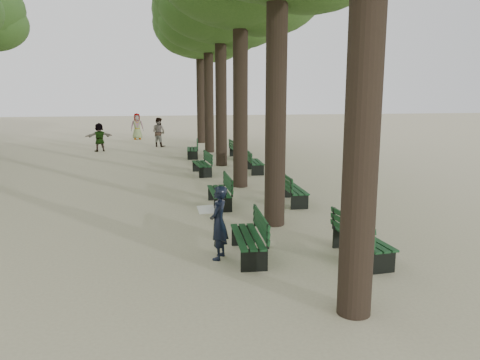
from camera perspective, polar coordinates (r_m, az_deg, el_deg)
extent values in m
plane|color=#C1B892|center=(9.10, -0.43, -11.08)|extent=(120.00, 120.00, 0.00)
cylinder|color=#33261C|center=(6.98, 15.03, 13.42)|extent=(0.52, 0.52, 7.50)
cylinder|color=#33261C|center=(11.70, 4.45, 12.51)|extent=(0.52, 0.52, 7.50)
cylinder|color=#33261C|center=(16.59, 0.05, 12.00)|extent=(0.52, 0.52, 7.50)
cylinder|color=#33261C|center=(21.53, -2.34, 11.70)|extent=(0.52, 0.52, 7.50)
cylinder|color=#33261C|center=(26.49, -3.83, 11.50)|extent=(0.52, 0.52, 7.50)
ellipsoid|color=#284D1A|center=(26.84, -3.94, 19.96)|extent=(6.00, 6.00, 4.50)
cylinder|color=#33261C|center=(31.47, -4.85, 11.36)|extent=(0.52, 0.52, 7.50)
ellipsoid|color=#284D1A|center=(31.76, -4.96, 18.50)|extent=(6.00, 6.00, 4.50)
cube|color=black|center=(9.74, 0.90, -8.17)|extent=(0.61, 1.82, 0.45)
cube|color=#0E3217|center=(9.67, 0.91, -6.91)|extent=(0.63, 1.82, 0.04)
cube|color=#0E3217|center=(9.64, 2.57, -5.31)|extent=(0.13, 1.80, 0.40)
cube|color=black|center=(14.03, -2.60, -2.28)|extent=(0.52, 1.80, 0.45)
cube|color=#0E3217|center=(13.99, -2.61, -1.38)|extent=(0.54, 1.80, 0.04)
cube|color=#0E3217|center=(13.97, -1.48, -0.25)|extent=(0.04, 1.80, 0.40)
cube|color=black|center=(19.41, -4.72, 1.34)|extent=(0.68, 1.84, 0.45)
cube|color=#0E3217|center=(19.37, -4.73, 1.99)|extent=(0.70, 1.84, 0.04)
cube|color=#0E3217|center=(19.39, -3.93, 2.82)|extent=(0.20, 1.80, 0.40)
cube|color=black|center=(24.47, -5.86, 3.26)|extent=(0.64, 1.83, 0.45)
cube|color=#0E3217|center=(24.44, -5.87, 3.78)|extent=(0.66, 1.83, 0.04)
cube|color=#0E3217|center=(24.41, -5.22, 4.43)|extent=(0.16, 1.80, 0.40)
cube|color=black|center=(9.96, 14.72, -8.10)|extent=(0.67, 1.84, 0.45)
cube|color=#0E3217|center=(9.89, 14.78, -6.86)|extent=(0.69, 1.84, 0.04)
cube|color=#0E3217|center=(9.69, 13.41, -5.51)|extent=(0.19, 1.80, 0.40)
cube|color=black|center=(14.46, 6.50, -1.94)|extent=(0.55, 1.81, 0.45)
cube|color=#0E3217|center=(14.42, 6.52, -1.07)|extent=(0.57, 1.81, 0.04)
cube|color=#0E3217|center=(14.29, 5.46, -0.05)|extent=(0.07, 1.80, 0.40)
cube|color=black|center=(19.88, 1.85, 1.59)|extent=(0.60, 1.82, 0.45)
cube|color=#0E3217|center=(19.85, 1.86, 2.23)|extent=(0.62, 1.82, 0.04)
cube|color=#0E3217|center=(19.77, 1.06, 2.99)|extent=(0.12, 1.80, 0.40)
cube|color=black|center=(24.10, -0.27, 3.20)|extent=(0.59, 1.82, 0.45)
cube|color=#0E3217|center=(24.07, -0.27, 3.73)|extent=(0.61, 1.82, 0.04)
cube|color=#0E3217|center=(23.98, -0.93, 4.36)|extent=(0.11, 1.80, 0.40)
imported|color=black|center=(9.53, -2.61, -5.23)|extent=(0.53, 0.68, 1.52)
cube|color=white|center=(9.43, -4.13, -3.60)|extent=(0.37, 0.29, 0.12)
imported|color=#262628|center=(34.50, -12.43, 6.41)|extent=(0.95, 0.48, 1.86)
imported|color=#262628|center=(29.55, -9.88, 5.76)|extent=(0.92, 0.82, 1.81)
imported|color=#262628|center=(28.00, -16.77, 5.02)|extent=(1.53, 0.84, 1.63)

